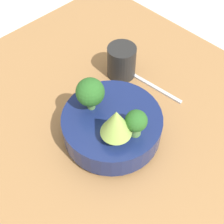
# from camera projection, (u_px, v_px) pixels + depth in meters

# --- Properties ---
(ground_plane) EXTENTS (6.00, 6.00, 0.00)m
(ground_plane) POSITION_uv_depth(u_px,v_px,m) (128.00, 139.00, 0.82)
(ground_plane) COLOR silver
(table) EXTENTS (1.12, 0.89, 0.03)m
(table) POSITION_uv_depth(u_px,v_px,m) (128.00, 135.00, 0.81)
(table) COLOR #9E7042
(table) RESTS_ON ground_plane
(bowl) EXTENTS (0.24, 0.24, 0.08)m
(bowl) POSITION_uv_depth(u_px,v_px,m) (112.00, 126.00, 0.76)
(bowl) COLOR navy
(bowl) RESTS_ON table
(broccoli_floret_right) EXTENTS (0.07, 0.07, 0.09)m
(broccoli_floret_right) POSITION_uv_depth(u_px,v_px,m) (90.00, 93.00, 0.71)
(broccoli_floret_right) COLOR #609347
(broccoli_floret_right) RESTS_ON bowl
(broccoli_floret_left) EXTENTS (0.05, 0.05, 0.07)m
(broccoli_floret_left) POSITION_uv_depth(u_px,v_px,m) (136.00, 122.00, 0.67)
(broccoli_floret_left) COLOR #609347
(broccoli_floret_left) RESTS_ON bowl
(romanesco_piece_far) EXTENTS (0.07, 0.07, 0.09)m
(romanesco_piece_far) POSITION_uv_depth(u_px,v_px,m) (116.00, 123.00, 0.65)
(romanesco_piece_far) COLOR #7AB256
(romanesco_piece_far) RESTS_ON bowl
(cup) EXTENTS (0.08, 0.08, 0.10)m
(cup) POSITION_uv_depth(u_px,v_px,m) (122.00, 62.00, 0.89)
(cup) COLOR black
(cup) RESTS_ON table
(fork) EXTENTS (0.19, 0.03, 0.01)m
(fork) POSITION_uv_depth(u_px,v_px,m) (152.00, 86.00, 0.89)
(fork) COLOR silver
(fork) RESTS_ON table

